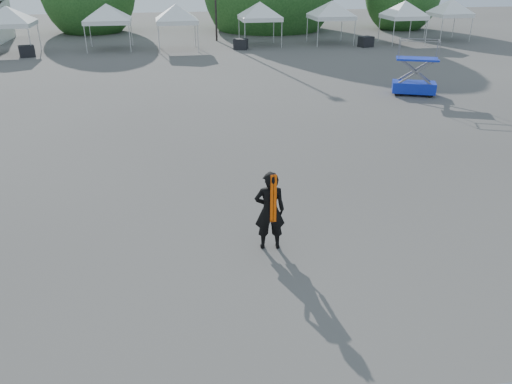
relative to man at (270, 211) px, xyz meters
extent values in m
plane|color=#474442|center=(-0.34, 2.02, -0.96)|extent=(120.00, 120.00, 0.00)
cylinder|color=#382314|center=(-8.34, 42.02, 0.17)|extent=(0.36, 0.36, 2.27)
cylinder|color=#382314|center=(8.66, 41.02, 0.44)|extent=(0.36, 0.36, 2.80)
cylinder|color=#382314|center=(21.66, 39.02, 0.09)|extent=(0.36, 0.36, 2.10)
cylinder|color=silver|center=(-11.10, 28.56, 0.04)|extent=(0.06, 0.06, 2.00)
cylinder|color=silver|center=(-11.10, 31.67, 0.04)|extent=(0.06, 0.06, 2.00)
cube|color=white|center=(-12.65, 30.11, 1.12)|extent=(3.32, 3.32, 0.30)
pyramid|color=white|center=(-12.65, 30.11, 2.37)|extent=(4.69, 4.69, 1.10)
cylinder|color=silver|center=(-7.44, 29.30, 0.04)|extent=(0.06, 0.06, 2.00)
cylinder|color=silver|center=(-4.29, 29.30, 0.04)|extent=(0.06, 0.06, 2.00)
cylinder|color=silver|center=(-7.44, 32.45, 0.04)|extent=(0.06, 0.06, 2.00)
cylinder|color=silver|center=(-4.29, 32.45, 0.04)|extent=(0.06, 0.06, 2.00)
cube|color=white|center=(-5.87, 30.87, 1.12)|extent=(3.35, 3.35, 0.30)
pyramid|color=white|center=(-5.87, 30.87, 2.37)|extent=(4.74, 4.74, 1.10)
cylinder|color=silver|center=(-2.19, 28.34, 0.04)|extent=(0.06, 0.06, 2.00)
cylinder|color=silver|center=(0.65, 28.34, 0.04)|extent=(0.06, 0.06, 2.00)
cylinder|color=silver|center=(-2.19, 31.17, 0.04)|extent=(0.06, 0.06, 2.00)
cylinder|color=silver|center=(0.65, 31.17, 0.04)|extent=(0.06, 0.06, 2.00)
cube|color=white|center=(-0.77, 29.76, 1.12)|extent=(3.04, 3.04, 0.30)
pyramid|color=white|center=(-0.77, 29.76, 2.37)|extent=(4.29, 4.29, 1.10)
cylinder|color=silver|center=(4.32, 29.29, 0.04)|extent=(0.06, 0.06, 2.00)
cylinder|color=silver|center=(7.22, 29.29, 0.04)|extent=(0.06, 0.06, 2.00)
cylinder|color=silver|center=(4.32, 32.19, 0.04)|extent=(0.06, 0.06, 2.00)
cylinder|color=silver|center=(7.22, 32.19, 0.04)|extent=(0.06, 0.06, 2.00)
cube|color=white|center=(5.77, 30.74, 1.12)|extent=(3.10, 3.10, 0.30)
pyramid|color=white|center=(5.77, 30.74, 2.37)|extent=(4.38, 4.38, 1.10)
cylinder|color=silver|center=(10.10, 29.18, 0.04)|extent=(0.06, 0.06, 2.00)
cylinder|color=silver|center=(13.13, 29.18, 0.04)|extent=(0.06, 0.06, 2.00)
cylinder|color=silver|center=(10.10, 32.22, 0.04)|extent=(0.06, 0.06, 2.00)
cylinder|color=silver|center=(13.13, 32.22, 0.04)|extent=(0.06, 0.06, 2.00)
cube|color=white|center=(11.61, 30.70, 1.12)|extent=(3.23, 3.23, 0.30)
pyramid|color=white|center=(11.61, 30.70, 2.37)|extent=(4.57, 4.57, 1.10)
cylinder|color=silver|center=(16.03, 28.30, 0.04)|extent=(0.06, 0.06, 2.00)
cylinder|color=silver|center=(18.84, 28.30, 0.04)|extent=(0.06, 0.06, 2.00)
cylinder|color=silver|center=(16.03, 31.11, 0.04)|extent=(0.06, 0.06, 2.00)
cylinder|color=silver|center=(18.84, 31.11, 0.04)|extent=(0.06, 0.06, 2.00)
cube|color=white|center=(17.44, 29.70, 1.12)|extent=(3.01, 3.01, 0.30)
pyramid|color=white|center=(17.44, 29.70, 2.37)|extent=(4.25, 4.25, 1.10)
cylinder|color=silver|center=(20.80, 29.46, 0.04)|extent=(0.06, 0.06, 2.00)
cylinder|color=silver|center=(23.48, 29.46, 0.04)|extent=(0.06, 0.06, 2.00)
cylinder|color=silver|center=(20.80, 32.14, 0.04)|extent=(0.06, 0.06, 2.00)
cylinder|color=silver|center=(23.48, 32.14, 0.04)|extent=(0.06, 0.06, 2.00)
cube|color=white|center=(22.14, 30.80, 1.12)|extent=(2.88, 2.88, 0.30)
imported|color=black|center=(0.00, 0.00, 0.00)|extent=(0.75, 0.53, 1.92)
cube|color=#FD5205|center=(0.00, -0.19, 0.38)|extent=(0.15, 0.03, 1.15)
cube|color=#0D15AA|center=(10.25, 13.20, -0.57)|extent=(2.33, 1.77, 0.52)
cube|color=#0D15AA|center=(10.25, 13.20, 0.82)|extent=(2.23, 1.70, 0.09)
cylinder|color=black|center=(9.36, 13.11, -0.81)|extent=(0.34, 0.24, 0.31)
cylinder|color=black|center=(10.80, 12.50, -0.81)|extent=(0.34, 0.24, 0.31)
cylinder|color=black|center=(9.70, 13.91, -0.81)|extent=(0.34, 0.24, 0.31)
cylinder|color=black|center=(11.14, 13.30, -0.81)|extent=(0.34, 0.24, 0.31)
cube|color=black|center=(-11.43, 28.60, -0.57)|extent=(1.19, 1.05, 0.78)
cube|color=black|center=(3.96, 29.11, -0.57)|extent=(1.24, 1.11, 0.79)
cube|color=black|center=(13.90, 28.55, -0.57)|extent=(1.21, 1.06, 0.80)
camera|label=1|loc=(-2.18, -9.90, 5.15)|focal=35.00mm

